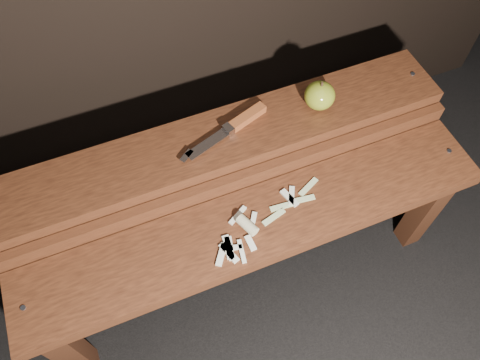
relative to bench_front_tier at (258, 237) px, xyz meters
name	(u,v)px	position (x,y,z in m)	size (l,w,h in m)	color
ground	(247,267)	(0.00, 0.06, -0.35)	(60.00, 60.00, 0.00)	black
bench_front_tier	(258,237)	(0.00, 0.00, 0.00)	(1.20, 0.20, 0.42)	#361A0D
bench_rear_tier	(225,156)	(0.00, 0.23, 0.06)	(1.20, 0.21, 0.50)	#361A0D
apple	(320,96)	(0.27, 0.23, 0.18)	(0.08, 0.08, 0.08)	olive
knife	(237,124)	(0.04, 0.24, 0.16)	(0.26, 0.10, 0.02)	brown
apple_scraps	(253,226)	(-0.02, 0.00, 0.07)	(0.33, 0.15, 0.03)	beige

